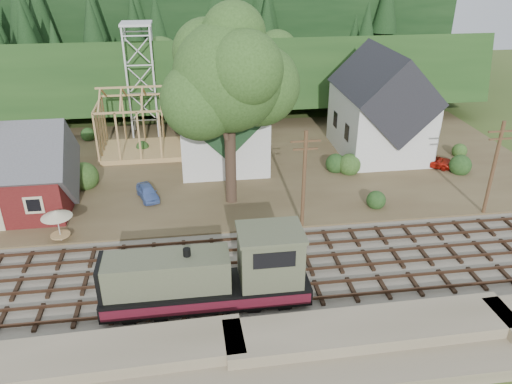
{
  "coord_description": "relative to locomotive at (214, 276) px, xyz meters",
  "views": [
    {
      "loc": [
        -1.07,
        -27.24,
        19.82
      ],
      "look_at": [
        3.54,
        6.0,
        3.0
      ],
      "focal_mm": 35.0,
      "sensor_mm": 36.0,
      "label": 1
    }
  ],
  "objects": [
    {
      "name": "hillside",
      "position": [
        0.23,
        45.0,
        -2.14
      ],
      "size": [
        70.0,
        28.96,
        12.74
      ],
      "primitive_type": "cube",
      "rotation": [
        -0.17,
        0.0,
        0.0
      ],
      "color": "#1E3F19",
      "rests_on": "ground"
    },
    {
      "name": "church",
      "position": [
        2.23,
        22.68,
        3.04
      ],
      "size": [
        8.4,
        15.17,
        13.0
      ],
      "color": "silver",
      "rests_on": "village_flat"
    },
    {
      "name": "ground",
      "position": [
        0.23,
        3.0,
        -2.14
      ],
      "size": [
        140.0,
        140.0,
        0.0
      ],
      "primitive_type": "plane",
      "color": "#384C1E",
      "rests_on": "ground"
    },
    {
      "name": "big_tree",
      "position": [
        2.4,
        13.08,
        8.08
      ],
      "size": [
        10.9,
        8.4,
        14.7
      ],
      "color": "#38281E",
      "rests_on": "village_flat"
    },
    {
      "name": "telegraph_pole_near",
      "position": [
        7.23,
        8.2,
        2.11
      ],
      "size": [
        2.2,
        0.28,
        8.0
      ],
      "color": "#4C331E",
      "rests_on": "ground"
    },
    {
      "name": "timber_frame",
      "position": [
        -5.77,
        25.0,
        1.13
      ],
      "size": [
        8.2,
        6.2,
        6.99
      ],
      "color": "tan",
      "rests_on": "village_flat"
    },
    {
      "name": "farmhouse",
      "position": [
        18.23,
        22.0,
        2.73
      ],
      "size": [
        8.4,
        10.8,
        10.6
      ],
      "color": "silver",
      "rests_on": "village_flat"
    },
    {
      "name": "car_blue",
      "position": [
        -4.77,
        14.42,
        -1.26
      ],
      "size": [
        2.37,
        3.67,
        1.16
      ],
      "primitive_type": "imported",
      "rotation": [
        0.0,
        0.0,
        0.32
      ],
      "color": "#5B7BC4",
      "rests_on": "village_flat"
    },
    {
      "name": "embankment",
      "position": [
        0.23,
        -5.5,
        -2.14
      ],
      "size": [
        64.0,
        5.0,
        1.6
      ],
      "primitive_type": "cube",
      "color": "#7F7259",
      "rests_on": "ground"
    },
    {
      "name": "telegraph_pole_far",
      "position": [
        22.23,
        8.2,
        2.11
      ],
      "size": [
        2.2,
        0.28,
        8.0
      ],
      "color": "#4C331E",
      "rests_on": "ground"
    },
    {
      "name": "patio_set",
      "position": [
        -10.71,
        8.5,
        0.24
      ],
      "size": [
        2.2,
        2.2,
        2.45
      ],
      "color": "silver",
      "rests_on": "village_flat"
    },
    {
      "name": "car_red",
      "position": [
        22.36,
        17.6,
        -1.29
      ],
      "size": [
        4.28,
        3.66,
        1.09
      ],
      "primitive_type": "imported",
      "rotation": [
        0.0,
        0.0,
        0.99
      ],
      "color": "red",
      "rests_on": "village_flat"
    },
    {
      "name": "railroad_bed",
      "position": [
        0.23,
        3.0,
        -2.06
      ],
      "size": [
        64.0,
        11.0,
        0.16
      ],
      "primitive_type": "cube",
      "color": "#726B5B",
      "rests_on": "ground"
    },
    {
      "name": "village_flat",
      "position": [
        0.23,
        21.0,
        -1.99
      ],
      "size": [
        64.0,
        26.0,
        0.3
      ],
      "primitive_type": "cube",
      "color": "brown",
      "rests_on": "ground"
    },
    {
      "name": "depot",
      "position": [
        -15.77,
        14.0,
        1.07
      ],
      "size": [
        10.8,
        7.41,
        9.0
      ],
      "color": "#551315",
      "rests_on": "village_flat"
    },
    {
      "name": "locomotive",
      "position": [
        0.0,
        0.0,
        0.0
      ],
      "size": [
        12.11,
        3.03,
        4.84
      ],
      "color": "black",
      "rests_on": "railroad_bed"
    },
    {
      "name": "ridge",
      "position": [
        0.23,
        61.0,
        -2.14
      ],
      "size": [
        80.0,
        20.0,
        12.0
      ],
      "primitive_type": "cube",
      "color": "black",
      "rests_on": "ground"
    },
    {
      "name": "lattice_tower",
      "position": [
        -5.77,
        31.0,
        7.89
      ],
      "size": [
        3.2,
        3.2,
        12.12
      ],
      "color": "silver",
      "rests_on": "village_flat"
    }
  ]
}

